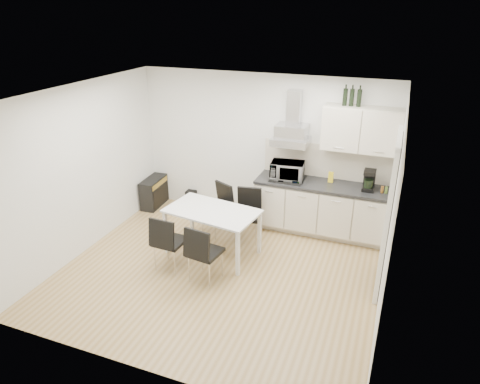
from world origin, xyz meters
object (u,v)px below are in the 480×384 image
(chair_near_left, at_px, (170,242))
(chair_near_right, at_px, (205,253))
(chair_far_left, at_px, (216,210))
(dining_table, at_px, (212,215))
(chair_far_right, at_px, (247,216))
(kitchenette, at_px, (325,188))
(guitar_amp, at_px, (154,192))
(floor_speaker, at_px, (191,198))

(chair_near_left, distance_m, chair_near_right, 0.61)
(chair_far_left, height_order, chair_near_right, same)
(dining_table, bearing_deg, chair_far_right, 65.98)
(kitchenette, distance_m, chair_far_right, 1.38)
(chair_near_left, bearing_deg, kitchenette, 47.53)
(chair_near_left, distance_m, guitar_amp, 2.27)
(chair_far_left, relative_size, floor_speaker, 2.89)
(floor_speaker, bearing_deg, chair_far_right, -32.55)
(chair_far_left, relative_size, chair_far_right, 1.00)
(chair_far_left, bearing_deg, kitchenette, -132.18)
(chair_near_left, bearing_deg, guitar_amp, 130.10)
(dining_table, relative_size, chair_near_left, 1.69)
(chair_far_right, bearing_deg, chair_far_left, -12.42)
(dining_table, distance_m, chair_near_left, 0.76)
(dining_table, bearing_deg, floor_speaker, 135.85)
(kitchenette, distance_m, chair_far_left, 1.86)
(dining_table, xyz_separation_m, chair_far_right, (0.37, 0.58, -0.23))
(kitchenette, height_order, floor_speaker, kitchenette)
(chair_near_left, height_order, chair_near_right, same)
(kitchenette, xyz_separation_m, chair_far_left, (-1.69, -0.67, -0.39))
(dining_table, distance_m, guitar_amp, 2.19)
(chair_far_left, relative_size, chair_near_left, 1.00)
(chair_near_left, xyz_separation_m, chair_near_right, (0.61, -0.09, 0.00))
(kitchenette, distance_m, floor_speaker, 2.69)
(dining_table, distance_m, chair_far_right, 0.72)
(dining_table, distance_m, chair_near_right, 0.76)
(chair_near_left, bearing_deg, chair_far_right, 59.37)
(chair_near_right, distance_m, guitar_amp, 2.75)
(kitchenette, xyz_separation_m, dining_table, (-1.49, -1.28, -0.16))
(kitchenette, bearing_deg, floor_speaker, 176.36)
(chair_far_left, xyz_separation_m, chair_near_right, (0.40, -1.30, 0.00))
(dining_table, xyz_separation_m, chair_near_left, (-0.41, -0.60, -0.23))
(chair_far_left, bearing_deg, chair_near_left, 106.47)
(chair_far_left, height_order, guitar_amp, chair_far_left)
(dining_table, height_order, chair_far_right, chair_far_right)
(guitar_amp, bearing_deg, chair_near_right, -47.26)
(chair_near_right, bearing_deg, guitar_amp, 144.37)
(chair_far_left, height_order, chair_far_right, same)
(chair_near_right, bearing_deg, floor_speaker, 129.46)
(chair_far_left, distance_m, guitar_amp, 1.70)
(chair_far_left, distance_m, floor_speaker, 1.27)
(chair_far_right, distance_m, floor_speaker, 1.74)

